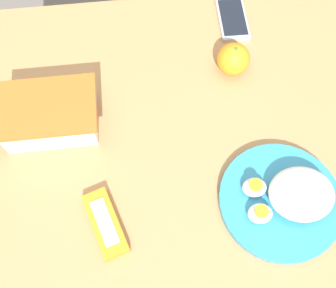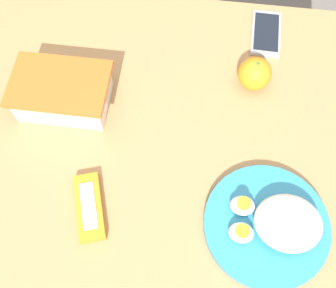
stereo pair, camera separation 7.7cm
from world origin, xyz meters
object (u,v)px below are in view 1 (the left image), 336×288
candy_bar (105,223)px  cell_phone (232,19)px  food_container (50,117)px  rice_plate (286,198)px  orange_fruit (233,59)px

candy_bar → cell_phone: 0.56m
food_container → rice_plate: 0.49m
food_container → orange_fruit: 0.40m
food_container → rice_plate: food_container is taller
candy_bar → cell_phone: bearing=55.1°
orange_fruit → rice_plate: size_ratio=0.31×
orange_fruit → rice_plate: 0.32m
candy_bar → cell_phone: (0.32, 0.46, -0.00)m
candy_bar → cell_phone: candy_bar is taller
cell_phone → rice_plate: bearing=-88.0°
candy_bar → orange_fruit: bearing=47.6°
orange_fruit → rice_plate: (0.04, -0.32, -0.01)m
cell_phone → food_container: bearing=-150.4°
rice_plate → food_container: bearing=153.6°
rice_plate → candy_bar: bearing=-178.9°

